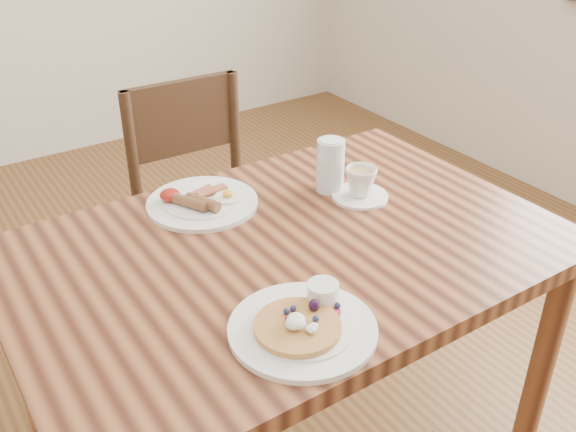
# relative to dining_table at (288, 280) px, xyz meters

# --- Properties ---
(dining_table) EXTENTS (1.20, 0.80, 0.75)m
(dining_table) POSITION_rel_dining_table_xyz_m (0.00, 0.00, 0.00)
(dining_table) COLOR brown
(dining_table) RESTS_ON ground
(chair_far) EXTENTS (0.43, 0.43, 0.88)m
(chair_far) POSITION_rel_dining_table_xyz_m (0.12, 0.66, -0.16)
(chair_far) COLOR #3C2215
(chair_far) RESTS_ON ground
(pancake_plate) EXTENTS (0.27, 0.27, 0.06)m
(pancake_plate) POSITION_rel_dining_table_xyz_m (-0.14, -0.26, 0.11)
(pancake_plate) COLOR white
(pancake_plate) RESTS_ON dining_table
(breakfast_plate) EXTENTS (0.27, 0.27, 0.04)m
(breakfast_plate) POSITION_rel_dining_table_xyz_m (-0.08, 0.26, 0.11)
(breakfast_plate) COLOR white
(breakfast_plate) RESTS_ON dining_table
(teacup_saucer) EXTENTS (0.14, 0.14, 0.08)m
(teacup_saucer) POSITION_rel_dining_table_xyz_m (0.27, 0.08, 0.13)
(teacup_saucer) COLOR white
(teacup_saucer) RESTS_ON dining_table
(water_glass) EXTENTS (0.07, 0.07, 0.13)m
(water_glass) POSITION_rel_dining_table_xyz_m (0.23, 0.16, 0.17)
(water_glass) COLOR silver
(water_glass) RESTS_ON dining_table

